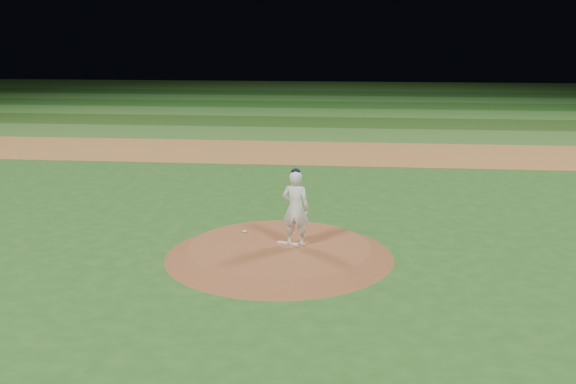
{
  "coord_description": "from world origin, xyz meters",
  "views": [
    {
      "loc": [
        1.74,
        -14.6,
        5.2
      ],
      "look_at": [
        0.0,
        2.0,
        1.1
      ],
      "focal_mm": 40.0,
      "sensor_mm": 36.0,
      "label": 1
    }
  ],
  "objects": [
    {
      "name": "outfield_stripe_4",
      "position": [
        0.0,
        39.5,
        0.01
      ],
      "size": [
        70.0,
        5.0,
        0.02
      ],
      "primitive_type": "cube",
      "color": "#2D6625",
      "rests_on": "ground"
    },
    {
      "name": "pitchers_mound",
      "position": [
        0.0,
        0.0,
        0.12
      ],
      "size": [
        5.5,
        5.5,
        0.25
      ],
      "primitive_type": "cone",
      "color": "brown",
      "rests_on": "ground"
    },
    {
      "name": "outfield_stripe_3",
      "position": [
        0.0,
        34.5,
        0.01
      ],
      "size": [
        70.0,
        5.0,
        0.02
      ],
      "primitive_type": "cube",
      "color": "#1E4D18",
      "rests_on": "ground"
    },
    {
      "name": "outfield_stripe_2",
      "position": [
        0.0,
        29.5,
        0.01
      ],
      "size": [
        70.0,
        5.0,
        0.02
      ],
      "primitive_type": "cube",
      "color": "#356D27",
      "rests_on": "ground"
    },
    {
      "name": "outfield_stripe_0",
      "position": [
        0.0,
        19.5,
        0.01
      ],
      "size": [
        70.0,
        5.0,
        0.02
      ],
      "primitive_type": "cube",
      "color": "#366725",
      "rests_on": "ground"
    },
    {
      "name": "pitcher_on_mound",
      "position": [
        0.38,
        0.13,
        1.18
      ],
      "size": [
        0.74,
        0.55,
        1.89
      ],
      "color": "white",
      "rests_on": "pitchers_mound"
    },
    {
      "name": "outfield_stripe_5",
      "position": [
        0.0,
        44.5,
        0.01
      ],
      "size": [
        70.0,
        5.0,
        0.02
      ],
      "primitive_type": "cube",
      "color": "#194716",
      "rests_on": "ground"
    },
    {
      "name": "infield_dirt_band",
      "position": [
        0.0,
        14.0,
        0.01
      ],
      "size": [
        70.0,
        6.0,
        0.02
      ],
      "primitive_type": "cube",
      "color": "#A46A32",
      "rests_on": "ground"
    },
    {
      "name": "ground",
      "position": [
        0.0,
        0.0,
        0.0
      ],
      "size": [
        120.0,
        120.0,
        0.0
      ],
      "primitive_type": "plane",
      "color": "#27591D",
      "rests_on": "ground"
    },
    {
      "name": "rosin_bag",
      "position": [
        -1.02,
        0.97,
        0.28
      ],
      "size": [
        0.11,
        0.11,
        0.06
      ],
      "primitive_type": "ellipsoid",
      "color": "white",
      "rests_on": "pitchers_mound"
    },
    {
      "name": "pitching_rubber",
      "position": [
        0.19,
        0.18,
        0.26
      ],
      "size": [
        0.55,
        0.29,
        0.03
      ],
      "primitive_type": "cube",
      "rotation": [
        0.0,
        0.0,
        -0.31
      ],
      "color": "silver",
      "rests_on": "pitchers_mound"
    },
    {
      "name": "outfield_stripe_1",
      "position": [
        0.0,
        24.5,
        0.01
      ],
      "size": [
        70.0,
        5.0,
        0.02
      ],
      "primitive_type": "cube",
      "color": "#244716",
      "rests_on": "ground"
    }
  ]
}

